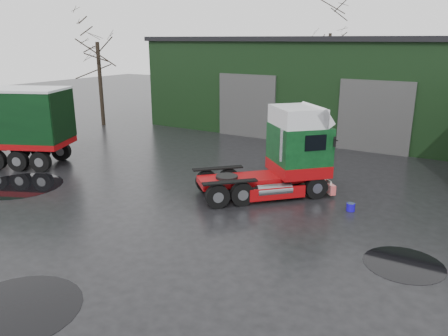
# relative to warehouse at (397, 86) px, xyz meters

# --- Properties ---
(ground) EXTENTS (100.00, 100.00, 0.00)m
(ground) POSITION_rel_warehouse_xyz_m (-2.00, -20.00, -3.16)
(ground) COLOR black
(warehouse) EXTENTS (32.40, 12.40, 6.30)m
(warehouse) POSITION_rel_warehouse_xyz_m (0.00, 0.00, 0.00)
(warehouse) COLOR black
(warehouse) RESTS_ON ground
(hero_tractor) EXTENTS (5.82, 5.89, 3.61)m
(hero_tractor) POSITION_rel_warehouse_xyz_m (-2.21, -15.62, -1.35)
(hero_tractor) COLOR #0B3917
(hero_tractor) RESTS_ON ground
(wash_bucket) EXTENTS (0.38, 0.38, 0.29)m
(wash_bucket) POSITION_rel_warehouse_xyz_m (1.46, -15.42, -3.01)
(wash_bucket) COLOR #1608B8
(wash_bucket) RESTS_ON ground
(tree_left) EXTENTS (4.40, 4.40, 8.50)m
(tree_left) POSITION_rel_warehouse_xyz_m (-19.00, -8.00, 1.09)
(tree_left) COLOR black
(tree_left) RESTS_ON ground
(tree_back_a) EXTENTS (4.40, 4.40, 9.50)m
(tree_back_a) POSITION_rel_warehouse_xyz_m (-8.00, 10.00, 1.59)
(tree_back_a) COLOR black
(tree_back_a) RESTS_ON ground
(puddle_0) EXTENTS (3.11, 3.11, 0.01)m
(puddle_0) POSITION_rel_warehouse_xyz_m (-3.62, -25.73, -3.15)
(puddle_0) COLOR black
(puddle_0) RESTS_ON ground
(puddle_1) EXTENTS (2.24, 2.24, 0.01)m
(puddle_1) POSITION_rel_warehouse_xyz_m (3.88, -18.67, -3.15)
(puddle_1) COLOR black
(puddle_1) RESTS_ON ground
(puddle_2) EXTENTS (3.66, 3.66, 0.01)m
(puddle_2) POSITION_rel_warehouse_xyz_m (-11.74, -20.00, -3.15)
(puddle_2) COLOR black
(puddle_2) RESTS_ON ground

